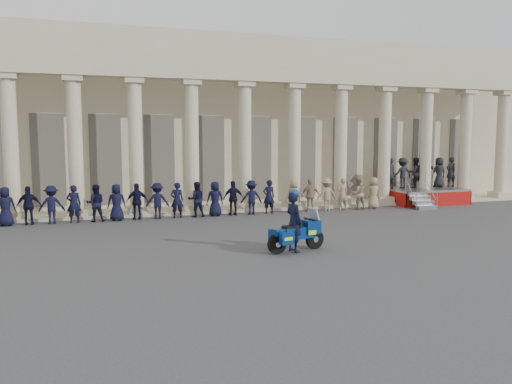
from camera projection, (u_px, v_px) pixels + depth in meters
The scene contains 6 objects.
ground at pixel (275, 245), 16.70m from camera, with size 90.00×90.00×0.00m, color #3A3A3C.
building at pixel (193, 123), 30.20m from camera, with size 40.00×12.50×9.00m.
officer_rank at pixel (191, 200), 22.65m from camera, with size 19.48×0.61×1.62m.
reviewing_stand at pixel (420, 178), 27.69m from camera, with size 4.62×3.98×2.52m.
motorcycle at pixel (297, 233), 15.79m from camera, with size 2.07×1.04×1.34m.
rider at pixel (294, 221), 15.69m from camera, with size 0.60×0.78×2.00m.
Camera 1 is at (-5.56, -15.46, 3.56)m, focal length 35.00 mm.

